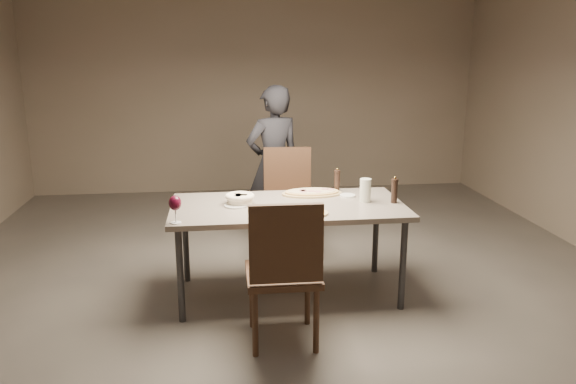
{
  "coord_description": "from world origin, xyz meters",
  "views": [
    {
      "loc": [
        -0.52,
        -4.15,
        1.93
      ],
      "look_at": [
        0.0,
        0.0,
        0.85
      ],
      "focal_mm": 35.0,
      "sensor_mm": 36.0,
      "label": 1
    }
  ],
  "objects": [
    {
      "name": "pepper_mill_right",
      "position": [
        0.83,
        -0.05,
        0.85
      ],
      "size": [
        0.05,
        0.05,
        0.21
      ],
      "rotation": [
        0.0,
        0.0,
        0.21
      ],
      "color": "black",
      "rests_on": "dining_table"
    },
    {
      "name": "chair_near",
      "position": [
        -0.13,
        -0.81,
        0.57
      ],
      "size": [
        0.49,
        0.49,
        1.02
      ],
      "rotation": [
        0.0,
        0.0,
        -0.01
      ],
      "color": "#40291B",
      "rests_on": "ground"
    },
    {
      "name": "carafe",
      "position": [
        0.61,
        0.01,
        0.84
      ],
      "size": [
        0.09,
        0.09,
        0.19
      ],
      "rotation": [
        0.0,
        0.0,
        -0.3
      ],
      "color": "silver",
      "rests_on": "dining_table"
    },
    {
      "name": "chair_far",
      "position": [
        0.12,
        0.98,
        0.56
      ],
      "size": [
        0.5,
        0.5,
        1.01
      ],
      "rotation": [
        0.0,
        0.0,
        3.08
      ],
      "color": "#40291B",
      "rests_on": "ground"
    },
    {
      "name": "zucchini_pizza",
      "position": [
        -0.02,
        -0.28,
        0.77
      ],
      "size": [
        0.57,
        0.31,
        0.05
      ],
      "rotation": [
        0.0,
        0.0,
        0.22
      ],
      "color": "tan",
      "rests_on": "dining_table"
    },
    {
      "name": "pepper_mill_left",
      "position": [
        0.46,
        0.36,
        0.85
      ],
      "size": [
        0.05,
        0.05,
        0.2
      ],
      "rotation": [
        0.0,
        0.0,
        0.26
      ],
      "color": "black",
      "rests_on": "dining_table"
    },
    {
      "name": "room",
      "position": [
        0.0,
        0.0,
        1.4
      ],
      "size": [
        7.0,
        7.0,
        7.0
      ],
      "color": "#5C564F",
      "rests_on": "ground"
    },
    {
      "name": "side_plate",
      "position": [
        -0.4,
        0.0,
        0.76
      ],
      "size": [
        0.18,
        0.18,
        0.01
      ],
      "rotation": [
        0.0,
        0.0,
        0.12
      ],
      "color": "white",
      "rests_on": "dining_table"
    },
    {
      "name": "ham_pizza",
      "position": [
        0.23,
        0.28,
        0.77
      ],
      "size": [
        0.5,
        0.28,
        0.04
      ],
      "rotation": [
        0.0,
        0.0,
        -0.23
      ],
      "color": "tan",
      "rests_on": "dining_table"
    },
    {
      "name": "wine_glass",
      "position": [
        -0.83,
        -0.38,
        0.89
      ],
      "size": [
        0.09,
        0.09,
        0.2
      ],
      "rotation": [
        0.0,
        0.0,
        0.13
      ],
      "color": "silver",
      "rests_on": "dining_table"
    },
    {
      "name": "diner",
      "position": [
        0.02,
        1.33,
        0.79
      ],
      "size": [
        0.67,
        0.55,
        1.58
      ],
      "primitive_type": "imported",
      "rotation": [
        0.0,
        0.0,
        3.48
      ],
      "color": "black",
      "rests_on": "ground"
    },
    {
      "name": "oil_dish",
      "position": [
        0.51,
        0.18,
        0.76
      ],
      "size": [
        0.13,
        0.13,
        0.01
      ],
      "rotation": [
        0.0,
        0.0,
        0.09
      ],
      "color": "white",
      "rests_on": "dining_table"
    },
    {
      "name": "bread_basket",
      "position": [
        -0.37,
        0.06,
        0.8
      ],
      "size": [
        0.23,
        0.23,
        0.08
      ],
      "rotation": [
        0.0,
        0.0,
        -0.28
      ],
      "color": "beige",
      "rests_on": "dining_table"
    },
    {
      "name": "dining_table",
      "position": [
        0.0,
        0.0,
        0.69
      ],
      "size": [
        1.8,
        0.9,
        0.75
      ],
      "color": "slate",
      "rests_on": "ground"
    }
  ]
}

